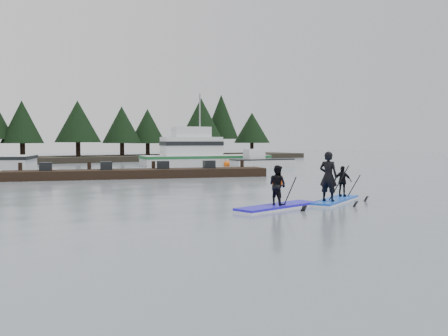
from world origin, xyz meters
TOP-DOWN VIEW (x-y plane):
  - ground at (0.00, 0.00)m, footprint 160.00×160.00m
  - far_shore at (0.00, 42.00)m, footprint 70.00×8.00m
  - treeline at (0.00, 42.00)m, footprint 60.00×4.00m
  - fishing_boat_medium at (12.13, 27.47)m, footprint 12.46×6.07m
  - skiff at (15.50, 22.66)m, footprint 5.93×2.48m
  - floating_dock at (0.57, 16.26)m, footprint 15.97×7.13m
  - buoy_c at (13.08, 24.76)m, footprint 0.64×0.64m
  - buoy_b at (-3.01, 23.25)m, footprint 0.52×0.52m
  - paddleboard_solo at (-1.45, 0.61)m, footprint 3.56×1.40m
  - paddleboard_duo at (1.40, 0.72)m, footprint 3.43×2.16m

SIDE VIEW (x-z plane):
  - ground at x=0.00m, z-range 0.00..0.00m
  - treeline at x=0.00m, z-range -4.00..4.00m
  - buoy_c at x=13.08m, z-range -0.32..0.32m
  - buoy_b at x=-3.01m, z-range -0.26..0.26m
  - floating_dock at x=0.57m, z-range 0.00..0.54m
  - far_shore at x=0.00m, z-range 0.00..0.60m
  - skiff at x=15.50m, z-range 0.00..0.67m
  - paddleboard_solo at x=-1.45m, z-range -0.47..1.43m
  - fishing_boat_medium at x=12.13m, z-range -3.23..4.25m
  - paddleboard_duo at x=1.40m, z-range -0.54..1.87m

